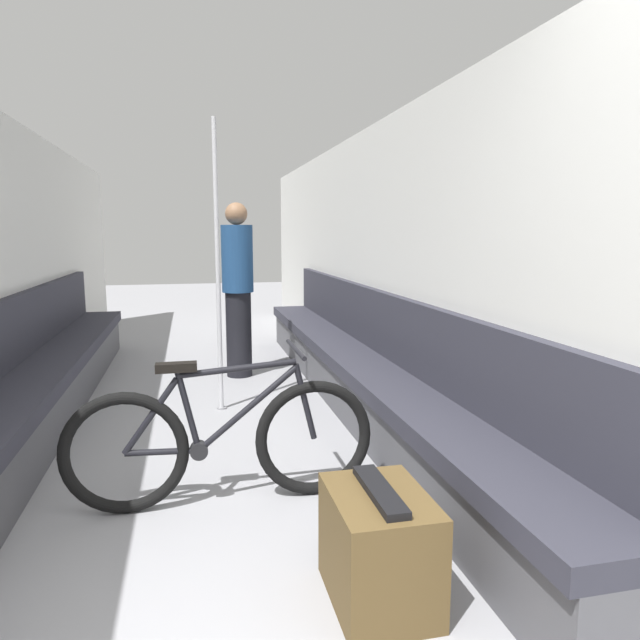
# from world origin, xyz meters

# --- Properties ---
(wall_right) EXTENTS (0.10, 10.04, 2.26)m
(wall_right) POSITION_xyz_m (1.44, 3.42, 1.13)
(wall_right) COLOR silver
(wall_right) RESTS_ON ground
(bench_seat_row_left) EXTENTS (0.46, 5.85, 0.94)m
(bench_seat_row_left) POSITION_xyz_m (-1.19, 3.28, 0.31)
(bench_seat_row_left) COLOR #4C4C51
(bench_seat_row_left) RESTS_ON ground
(bench_seat_row_right) EXTENTS (0.46, 5.85, 0.94)m
(bench_seat_row_right) POSITION_xyz_m (1.19, 3.28, 0.31)
(bench_seat_row_right) COLOR #4C4C51
(bench_seat_row_right) RESTS_ON ground
(bicycle) EXTENTS (1.58, 0.46, 0.81)m
(bicycle) POSITION_xyz_m (0.03, 1.90, 0.33)
(bicycle) COLOR black
(bicycle) RESTS_ON ground
(grab_pole_near) EXTENTS (0.08, 0.08, 2.24)m
(grab_pole_near) POSITION_xyz_m (0.11, 3.52, 1.09)
(grab_pole_near) COLOR gray
(grab_pole_near) RESTS_ON ground
(passenger_standing) EXTENTS (0.30, 0.30, 1.67)m
(passenger_standing) POSITION_xyz_m (0.35, 4.56, 0.86)
(passenger_standing) COLOR black
(passenger_standing) RESTS_ON ground
(luggage_bag) EXTENTS (0.36, 0.49, 0.46)m
(luggage_bag) POSITION_xyz_m (0.56, 0.97, 0.22)
(luggage_bag) COLOR brown
(luggage_bag) RESTS_ON ground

